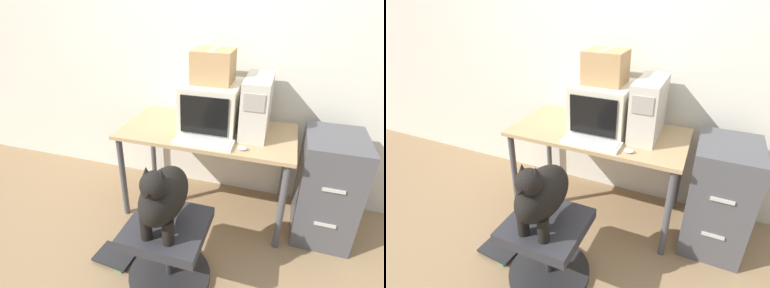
% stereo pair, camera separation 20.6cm
% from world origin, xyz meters
% --- Properties ---
extents(ground_plane, '(12.00, 12.00, 0.00)m').
position_xyz_m(ground_plane, '(0.00, 0.00, 0.00)').
color(ground_plane, '#937551').
extents(wall_back, '(8.00, 0.05, 2.60)m').
position_xyz_m(wall_back, '(0.00, 0.76, 1.30)').
color(wall_back, silver).
rests_on(wall_back, ground_plane).
extents(desk, '(1.38, 0.70, 0.77)m').
position_xyz_m(desk, '(0.00, 0.35, 0.68)').
color(desk, tan).
rests_on(desk, ground_plane).
extents(crt_monitor, '(0.44, 0.49, 0.37)m').
position_xyz_m(crt_monitor, '(0.01, 0.42, 0.95)').
color(crt_monitor, beige).
rests_on(crt_monitor, desk).
extents(pc_tower, '(0.19, 0.47, 0.44)m').
position_xyz_m(pc_tower, '(0.36, 0.42, 0.99)').
color(pc_tower, beige).
rests_on(pc_tower, desk).
extents(keyboard, '(0.43, 0.16, 0.03)m').
position_xyz_m(keyboard, '(0.04, 0.10, 0.78)').
color(keyboard, silver).
rests_on(keyboard, desk).
extents(computer_mouse, '(0.07, 0.05, 0.03)m').
position_xyz_m(computer_mouse, '(0.32, 0.09, 0.78)').
color(computer_mouse, silver).
rests_on(computer_mouse, desk).
extents(office_chair, '(0.56, 0.56, 0.48)m').
position_xyz_m(office_chair, '(-0.03, -0.46, 0.26)').
color(office_chair, '#262628').
rests_on(office_chair, ground_plane).
extents(dog, '(0.25, 0.47, 0.48)m').
position_xyz_m(dog, '(-0.03, -0.50, 0.72)').
color(dog, black).
rests_on(dog, office_chair).
extents(filing_cabinet, '(0.42, 0.53, 0.85)m').
position_xyz_m(filing_cabinet, '(0.95, 0.34, 0.42)').
color(filing_cabinet, '#4C4C51').
rests_on(filing_cabinet, ground_plane).
extents(cardboard_box, '(0.30, 0.27, 0.25)m').
position_xyz_m(cardboard_box, '(0.01, 0.42, 1.26)').
color(cardboard_box, tan).
rests_on(cardboard_box, crt_monitor).
extents(book_stack_floor, '(0.29, 0.22, 0.04)m').
position_xyz_m(book_stack_floor, '(-0.46, -0.44, 0.02)').
color(book_stack_floor, '#2D8C47').
rests_on(book_stack_floor, ground_plane).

